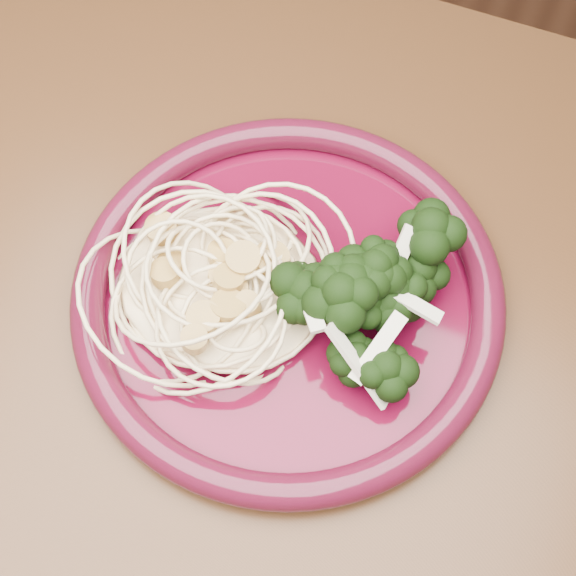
{
  "coord_description": "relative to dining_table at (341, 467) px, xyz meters",
  "views": [
    {
      "loc": [
        0.02,
        -0.17,
        1.26
      ],
      "look_at": [
        -0.07,
        0.07,
        0.77
      ],
      "focal_mm": 50.0,
      "sensor_mm": 36.0,
      "label": 1
    }
  ],
  "objects": [
    {
      "name": "onion_garnish",
      "position": [
        -0.02,
        0.09,
        0.16
      ],
      "size": [
        0.08,
        0.11,
        0.05
      ],
      "primitive_type": null,
      "rotation": [
        0.0,
        0.0,
        0.27
      ],
      "color": "beige",
      "rests_on": "broccoli_pile"
    },
    {
      "name": "dinner_plate",
      "position": [
        -0.07,
        0.07,
        0.11
      ],
      "size": [
        0.38,
        0.38,
        0.03
      ],
      "rotation": [
        0.0,
        0.0,
        0.27
      ],
      "color": "#49061A",
      "rests_on": "dining_table"
    },
    {
      "name": "scallop_cluster",
      "position": [
        -0.12,
        0.06,
        0.16
      ],
      "size": [
        0.15,
        0.15,
        0.04
      ],
      "primitive_type": null,
      "rotation": [
        0.0,
        0.0,
        0.27
      ],
      "color": "tan",
      "rests_on": "spaghetti_pile"
    },
    {
      "name": "broccoli_pile",
      "position": [
        -0.02,
        0.09,
        0.13
      ],
      "size": [
        0.12,
        0.16,
        0.05
      ],
      "primitive_type": "ellipsoid",
      "rotation": [
        0.0,
        0.0,
        0.27
      ],
      "color": "black",
      "rests_on": "dinner_plate"
    },
    {
      "name": "dining_table",
      "position": [
        0.0,
        0.0,
        0.0
      ],
      "size": [
        1.2,
        0.8,
        0.75
      ],
      "color": "#472814",
      "rests_on": "ground"
    },
    {
      "name": "spaghetti_pile",
      "position": [
        -0.12,
        0.06,
        0.12
      ],
      "size": [
        0.18,
        0.17,
        0.03
      ],
      "primitive_type": "ellipsoid",
      "rotation": [
        0.0,
        0.0,
        0.27
      ],
      "color": "beige",
      "rests_on": "dinner_plate"
    }
  ]
}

